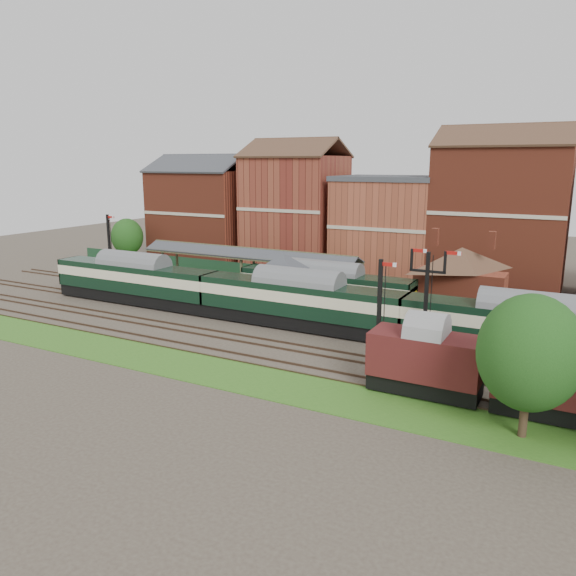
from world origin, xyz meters
The scene contains 19 objects.
ground centered at (0.00, 0.00, 0.00)m, with size 160.00×160.00×0.00m, color #473D33.
grass_back centered at (0.00, 16.00, 0.03)m, with size 90.00×4.50×0.06m, color #2D6619.
grass_front centered at (0.00, -12.00, 0.03)m, with size 90.00×5.00×0.06m, color #2D6619.
fence centered at (0.00, 18.00, 0.75)m, with size 90.00×0.12×1.50m, color #193823.
platform centered at (-5.00, 9.75, 0.50)m, with size 55.00×3.40×1.00m, color #2D2D2D.
signal_box centered at (-3.00, 3.25, 3.19)m, with size 5.40×5.40×6.00m.
brick_hut centered at (5.00, 3.25, 1.20)m, with size 3.20×2.64×2.94m.
station_building centered at (12.00, 9.75, 3.96)m, with size 8.10×8.10×5.90m.
canopy centered at (-11.00, 9.75, 4.58)m, with size 26.00×3.89×4.08m.
semaphore_bracket centered at (12.04, -2.50, 4.63)m, with size 3.60×0.25×8.18m.
semaphore_platform_end centered at (-29.98, 8.00, 4.16)m, with size 1.23×0.25×8.00m.
semaphore_siding centered at (10.02, -7.00, 4.16)m, with size 1.23×0.25×8.00m.
town_backdrop centered at (-0.18, 25.00, 7.00)m, with size 69.00×10.00×16.00m.
dmu_train centered at (0.33, 0.00, 2.54)m, with size 56.70×2.98×4.36m.
platform_railcar centered at (-0.12, 6.50, 2.37)m, with size 17.56×2.77×4.04m.
goods_van_a centered at (13.78, -9.00, 2.33)m, with size 6.81×2.95×4.13m.
goods_van_b centered at (21.24, -9.00, 2.31)m, with size 6.76×2.93×4.10m.
tree_far centered at (19.88, -12.16, 4.71)m, with size 5.34×5.34×7.80m.
tree_back centered at (-35.30, 16.58, 3.94)m, with size 4.46×4.46×6.51m.
Camera 1 is at (21.79, -42.11, 14.30)m, focal length 35.00 mm.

